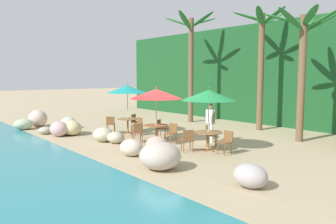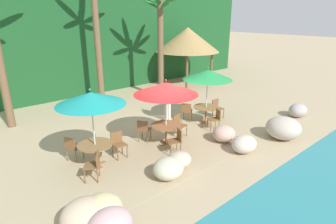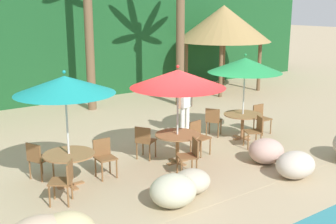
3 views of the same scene
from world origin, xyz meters
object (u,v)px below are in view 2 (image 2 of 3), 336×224
at_px(chair_teal_inland, 73,147).
at_px(waiter_in_white, 168,100).
at_px(palm_tree_third, 161,26).
at_px(chair_red_inland, 144,129).
at_px(chair_green_seaward, 217,107).
at_px(umbrella_red, 166,88).
at_px(dining_table_red, 166,128).
at_px(umbrella_green, 208,75).
at_px(chair_green_left, 216,118).
at_px(umbrella_teal, 91,98).
at_px(chair_red_left, 176,139).
at_px(dining_table_green, 206,109).
at_px(dining_table_teal, 95,148).
at_px(chair_teal_seaward, 118,142).
at_px(palapa_hut, 188,40).
at_px(chair_green_inland, 187,111).
at_px(chair_teal_left, 94,164).
at_px(palm_tree_second, 96,25).
at_px(chair_red_seaward, 179,124).

xyz_separation_m(chair_teal_inland, waiter_in_white, (4.76, 0.76, 0.47)).
bearing_deg(palm_tree_third, chair_teal_inland, -150.43).
relative_size(chair_red_inland, chair_green_seaward, 1.00).
relative_size(umbrella_red, chair_red_inland, 2.81).
height_order(chair_green_seaward, waiter_in_white, waiter_in_white).
height_order(dining_table_red, umbrella_green, umbrella_green).
bearing_deg(chair_green_left, umbrella_teal, 173.70).
bearing_deg(dining_table_red, chair_red_left, -106.29).
height_order(umbrella_red, chair_green_left, umbrella_red).
bearing_deg(palm_tree_third, chair_green_left, -105.82).
relative_size(dining_table_red, palm_tree_third, 0.19).
distance_m(umbrella_red, dining_table_green, 3.15).
bearing_deg(chair_green_left, dining_table_teal, 173.70).
bearing_deg(dining_table_green, chair_red_inland, 176.38).
height_order(chair_teal_seaward, palapa_hut, palapa_hut).
distance_m(dining_table_teal, chair_green_inland, 4.98).
height_order(dining_table_teal, waiter_in_white, waiter_in_white).
height_order(dining_table_red, chair_green_seaward, chair_green_seaward).
bearing_deg(chair_teal_left, palm_tree_second, 59.88).
height_order(chair_teal_seaward, chair_red_seaward, same).
height_order(dining_table_teal, chair_red_seaward, chair_red_seaward).
distance_m(chair_red_inland, chair_green_left, 3.12).
xyz_separation_m(dining_table_teal, chair_green_left, (5.16, -0.57, -0.10)).
height_order(chair_green_inland, palm_tree_third, palm_tree_third).
distance_m(umbrella_teal, chair_teal_left, 1.91).
bearing_deg(chair_green_left, umbrella_green, 69.29).
bearing_deg(palapa_hut, chair_green_seaward, -123.17).
distance_m(dining_table_green, palm_tree_third, 5.77).
height_order(chair_red_inland, palm_tree_third, palm_tree_third).
relative_size(dining_table_teal, chair_teal_seaward, 1.26).
relative_size(umbrella_green, dining_table_green, 2.26).
distance_m(chair_green_left, palm_tree_second, 7.71).
distance_m(umbrella_red, chair_green_left, 2.93).
height_order(dining_table_red, chair_red_seaward, chair_red_seaward).
relative_size(chair_green_inland, waiter_in_white, 0.51).
height_order(chair_teal_left, chair_red_inland, same).
bearing_deg(palm_tree_second, chair_red_seaward, -89.82).
distance_m(chair_red_inland, dining_table_green, 3.27).
height_order(chair_teal_inland, chair_red_inland, same).
xyz_separation_m(dining_table_teal, waiter_in_white, (4.33, 1.50, 0.37)).
relative_size(chair_teal_inland, palm_tree_second, 0.14).
distance_m(chair_teal_left, palm_tree_second, 8.65).
bearing_deg(chair_teal_left, umbrella_teal, 60.43).
relative_size(chair_teal_inland, chair_green_left, 1.00).
distance_m(umbrella_teal, chair_red_seaward, 3.95).
bearing_deg(chair_red_seaward, chair_teal_left, -169.93).
relative_size(dining_table_teal, chair_teal_left, 1.26).
height_order(umbrella_green, chair_green_seaward, umbrella_green).
bearing_deg(palm_tree_second, chair_green_left, -76.30).
height_order(umbrella_teal, chair_green_seaward, umbrella_teal).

